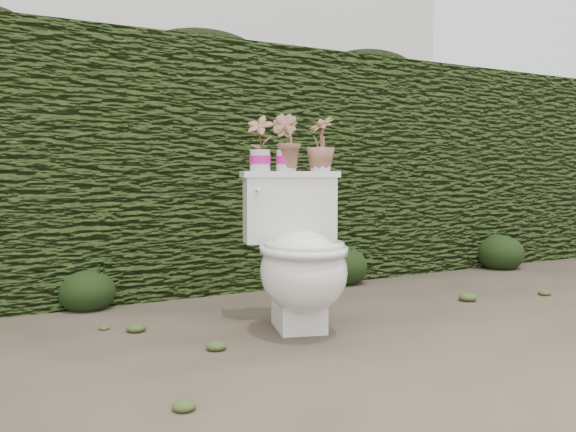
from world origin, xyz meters
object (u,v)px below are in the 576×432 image
potted_plant_left (260,144)px  potted_plant_center (286,143)px  potted_plant_right (320,145)px  toilet (300,258)px

potted_plant_left → potted_plant_center: (0.13, -0.04, 0.01)m
potted_plant_center → potted_plant_right: bearing=-131.6°
potted_plant_right → toilet: bearing=-62.3°
potted_plant_right → potted_plant_center: bearing=-117.6°
potted_plant_left → potted_plant_center: size_ratio=0.96×
potted_plant_center → potted_plant_right: (0.18, -0.05, -0.01)m
toilet → potted_plant_center: size_ratio=2.73×
toilet → potted_plant_center: bearing=94.2°
potted_plant_right → potted_plant_left: bearing=-117.6°
potted_plant_left → potted_plant_right: 0.32m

